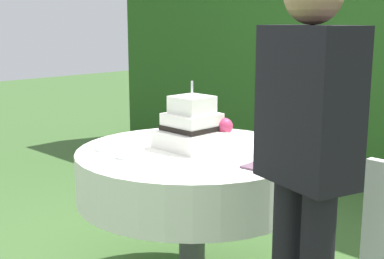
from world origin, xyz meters
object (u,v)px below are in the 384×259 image
at_px(serving_plate_near, 106,149).
at_px(serving_plate_far, 126,157).
at_px(wedding_cake, 193,127).
at_px(napkin_stack, 259,167).
at_px(cake_table, 192,175).
at_px(standing_person, 306,161).

xyz_separation_m(serving_plate_near, serving_plate_far, (0.19, -0.02, 0.00)).
bearing_deg(wedding_cake, serving_plate_near, -127.31).
relative_size(wedding_cake, serving_plate_far, 3.39).
height_order(wedding_cake, serving_plate_far, wedding_cake).
bearing_deg(napkin_stack, cake_table, 176.59).
bearing_deg(wedding_cake, serving_plate_far, -101.45).
bearing_deg(standing_person, napkin_stack, 147.40).
relative_size(wedding_cake, napkin_stack, 2.85).
bearing_deg(standing_person, wedding_cake, 159.50).
bearing_deg(standing_person, serving_plate_far, -177.30).
xyz_separation_m(serving_plate_far, napkin_stack, (0.56, 0.31, -0.00)).
xyz_separation_m(napkin_stack, standing_person, (0.41, -0.26, 0.15)).
height_order(cake_table, serving_plate_near, serving_plate_near).
height_order(napkin_stack, standing_person, standing_person).
height_order(cake_table, standing_person, standing_person).
relative_size(cake_table, serving_plate_near, 10.43).
distance_m(serving_plate_far, standing_person, 0.98).
xyz_separation_m(cake_table, serving_plate_far, (-0.11, -0.33, 0.14)).
xyz_separation_m(cake_table, serving_plate_near, (-0.31, -0.31, 0.14)).
height_order(serving_plate_far, standing_person, standing_person).
xyz_separation_m(wedding_cake, napkin_stack, (0.48, -0.07, -0.10)).
height_order(wedding_cake, standing_person, standing_person).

